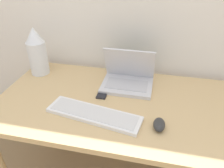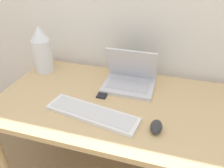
{
  "view_description": "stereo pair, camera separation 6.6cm",
  "coord_description": "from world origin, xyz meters",
  "px_view_note": "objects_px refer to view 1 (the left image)",
  "views": [
    {
      "loc": [
        0.18,
        -0.58,
        1.43
      ],
      "look_at": [
        -0.03,
        0.36,
        0.84
      ],
      "focal_mm": 35.0,
      "sensor_mm": 36.0,
      "label": 1
    },
    {
      "loc": [
        0.24,
        -0.56,
        1.43
      ],
      "look_at": [
        -0.03,
        0.36,
        0.84
      ],
      "focal_mm": 35.0,
      "sensor_mm": 36.0,
      "label": 2
    }
  ],
  "objects_px": {
    "mouse": "(159,125)",
    "vase": "(37,52)",
    "keyboard": "(94,114)",
    "laptop": "(128,78)",
    "mp3_player": "(102,95)"
  },
  "relations": [
    {
      "from": "vase",
      "to": "mp3_player",
      "type": "xyz_separation_m",
      "value": [
        0.46,
        -0.17,
        -0.14
      ]
    },
    {
      "from": "keyboard",
      "to": "vase",
      "type": "relative_size",
      "value": 1.59
    },
    {
      "from": "laptop",
      "to": "vase",
      "type": "height_order",
      "value": "vase"
    },
    {
      "from": "keyboard",
      "to": "vase",
      "type": "xyz_separation_m",
      "value": [
        -0.47,
        0.35,
        0.14
      ]
    },
    {
      "from": "laptop",
      "to": "keyboard",
      "type": "xyz_separation_m",
      "value": [
        -0.12,
        -0.32,
        -0.04
      ]
    },
    {
      "from": "mouse",
      "to": "mp3_player",
      "type": "xyz_separation_m",
      "value": [
        -0.32,
        0.19,
        -0.02
      ]
    },
    {
      "from": "mouse",
      "to": "mp3_player",
      "type": "relative_size",
      "value": 1.32
    },
    {
      "from": "laptop",
      "to": "mp3_player",
      "type": "height_order",
      "value": "laptop"
    },
    {
      "from": "mouse",
      "to": "vase",
      "type": "relative_size",
      "value": 0.29
    },
    {
      "from": "mouse",
      "to": "vase",
      "type": "xyz_separation_m",
      "value": [
        -0.78,
        0.36,
        0.13
      ]
    },
    {
      "from": "mp3_player",
      "to": "laptop",
      "type": "bearing_deg",
      "value": 50.71
    },
    {
      "from": "mp3_player",
      "to": "keyboard",
      "type": "bearing_deg",
      "value": -88.26
    },
    {
      "from": "keyboard",
      "to": "vase",
      "type": "height_order",
      "value": "vase"
    },
    {
      "from": "mouse",
      "to": "vase",
      "type": "bearing_deg",
      "value": 154.95
    },
    {
      "from": "laptop",
      "to": "mouse",
      "type": "xyz_separation_m",
      "value": [
        0.2,
        -0.34,
        -0.03
      ]
    }
  ]
}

